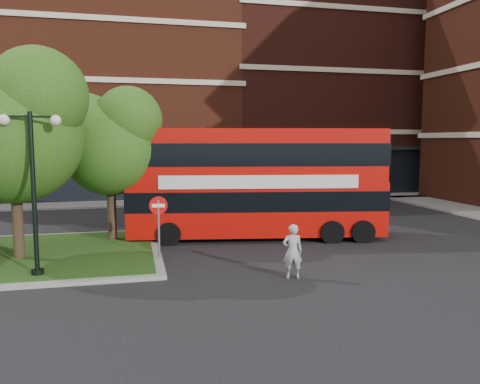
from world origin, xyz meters
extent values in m
plane|color=black|center=(0.00, 0.00, 0.00)|extent=(120.00, 120.00, 0.00)
cube|color=slate|center=(0.00, 16.50, 0.06)|extent=(44.00, 3.00, 0.12)
cube|color=#602616|center=(-8.00, 24.00, 7.00)|extent=(26.00, 12.00, 14.00)
cube|color=#471911|center=(14.00, 24.00, 8.00)|extent=(18.00, 12.00, 16.00)
cylinder|color=#2D2116|center=(-6.50, 2.50, 1.96)|extent=(0.36, 0.36, 3.92)
sphere|color=#254C13|center=(-6.50, 2.50, 4.34)|extent=(4.60, 4.60, 4.60)
sphere|color=#254C13|center=(-5.58, 2.04, 5.60)|extent=(3.22, 3.22, 3.22)
cylinder|color=#2D2116|center=(-3.50, 5.00, 1.74)|extent=(0.36, 0.36, 3.47)
sphere|color=#254C13|center=(-3.50, 5.00, 3.84)|extent=(3.80, 3.80, 3.80)
sphere|color=#254C13|center=(-4.45, 5.57, 4.65)|extent=(2.85, 2.85, 2.85)
sphere|color=#254C13|center=(-2.74, 4.62, 4.96)|extent=(2.66, 2.66, 2.66)
cylinder|color=black|center=(-5.50, 0.20, 2.50)|extent=(0.14, 0.14, 5.00)
cylinder|color=black|center=(-5.50, 0.20, 0.15)|extent=(0.36, 0.36, 0.30)
cube|color=black|center=(-5.50, 0.20, 4.85)|extent=(1.40, 0.06, 0.06)
sphere|color=#F2EACC|center=(-6.20, 0.20, 4.75)|extent=(0.32, 0.32, 0.32)
sphere|color=#F2EACC|center=(-4.80, 0.20, 4.75)|extent=(0.32, 0.32, 0.32)
cylinder|color=black|center=(2.00, 14.50, 2.50)|extent=(0.14, 0.14, 5.00)
cylinder|color=black|center=(2.00, 14.50, 0.15)|extent=(0.36, 0.36, 0.30)
cube|color=black|center=(2.00, 14.50, 4.85)|extent=(1.40, 0.06, 0.06)
sphere|color=#F2EACC|center=(1.30, 14.50, 4.75)|extent=(0.32, 0.32, 0.32)
sphere|color=#F2EACC|center=(2.70, 14.50, 4.75)|extent=(0.32, 0.32, 0.32)
cylinder|color=black|center=(10.00, 14.50, 2.50)|extent=(0.14, 0.14, 5.00)
cylinder|color=black|center=(10.00, 14.50, 0.15)|extent=(0.36, 0.36, 0.30)
cube|color=black|center=(10.00, 14.50, 4.85)|extent=(1.40, 0.06, 0.06)
sphere|color=#F2EACC|center=(9.30, 14.50, 4.75)|extent=(0.32, 0.32, 0.32)
sphere|color=#F2EACC|center=(10.70, 14.50, 4.75)|extent=(0.32, 0.32, 0.32)
cube|color=#B40C07|center=(2.48, 4.51, 1.45)|extent=(10.90, 4.10, 2.03)
cube|color=#B40C07|center=(2.48, 4.51, 3.49)|extent=(10.79, 4.06, 2.03)
cube|color=black|center=(2.48, 4.51, 3.59)|extent=(10.90, 4.10, 0.92)
cube|color=silver|center=(2.28, 3.28, 2.52)|extent=(7.89, 1.32, 0.53)
imported|color=#9B9B9E|center=(2.02, -1.45, 0.83)|extent=(0.66, 0.49, 1.67)
imported|color=#A0A1A6|center=(0.73, 14.50, 0.75)|extent=(4.49, 2.05, 1.49)
imported|color=silver|center=(4.51, 16.00, 0.71)|extent=(4.38, 1.77, 1.41)
cylinder|color=slate|center=(-1.80, 1.50, 1.07)|extent=(0.08, 0.08, 2.14)
cylinder|color=red|center=(-1.80, 1.50, 1.94)|extent=(0.62, 0.12, 0.62)
cube|color=white|center=(-1.80, 1.50, 1.94)|extent=(0.44, 0.09, 0.12)
camera|label=1|loc=(-2.62, -14.56, 4.17)|focal=35.00mm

